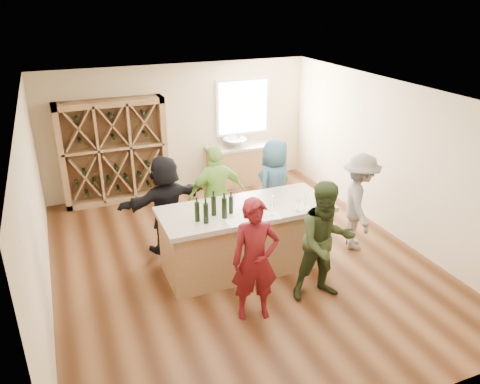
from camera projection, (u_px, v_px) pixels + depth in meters
name	position (u px, v px, depth m)	size (l,w,h in m)	color
floor	(239.00, 261.00, 7.99)	(6.00, 7.00, 0.10)	#56321B
ceiling	(239.00, 92.00, 6.84)	(6.00, 7.00, 0.10)	white
wall_back	(179.00, 127.00, 10.44)	(6.00, 0.10, 2.80)	beige
wall_front	(380.00, 315.00, 4.40)	(6.00, 0.10, 2.80)	beige
wall_left	(32.00, 215.00, 6.36)	(0.10, 7.00, 2.80)	beige
wall_right	(395.00, 159.00, 8.48)	(0.10, 7.00, 2.80)	beige
window_frame	(243.00, 107.00, 10.75)	(1.30, 0.06, 1.30)	white
window_pane	(243.00, 107.00, 10.72)	(1.18, 0.01, 1.18)	white
wine_rack	(114.00, 152.00, 9.80)	(2.20, 0.45, 2.20)	#956F47
back_counter_base	(243.00, 165.00, 11.01)	(1.60, 0.58, 0.86)	#956F47
back_counter_top	(243.00, 146.00, 10.83)	(1.70, 0.62, 0.06)	#AFA38F
sink	(235.00, 142.00, 10.71)	(0.54, 0.54, 0.19)	silver
faucet	(232.00, 138.00, 10.84)	(0.02, 0.02, 0.30)	silver
tasting_counter_base	(245.00, 240.00, 7.57)	(2.60, 1.00, 1.00)	#956F47
tasting_counter_top	(246.00, 210.00, 7.36)	(2.72, 1.12, 0.08)	#AFA38F
wine_bottle_a	(197.00, 212.00, 6.85)	(0.07, 0.07, 0.30)	black
wine_bottle_b	(206.00, 213.00, 6.79)	(0.08, 0.08, 0.31)	black
wine_bottle_c	(214.00, 205.00, 7.03)	(0.08, 0.08, 0.32)	black
wine_bottle_d	(224.00, 208.00, 6.94)	(0.08, 0.08, 0.33)	black
wine_bottle_e	(231.00, 205.00, 7.10)	(0.07, 0.07, 0.28)	black
wine_glass_b	(272.00, 211.00, 7.04)	(0.06, 0.06, 0.16)	white
wine_glass_c	(298.00, 206.00, 7.17)	(0.07, 0.07, 0.19)	white
wine_glass_d	(273.00, 200.00, 7.36)	(0.07, 0.07, 0.19)	white
wine_glass_e	(306.00, 199.00, 7.42)	(0.07, 0.07, 0.17)	white
tasting_menu_a	(234.00, 223.00, 6.85)	(0.21, 0.28, 0.00)	white
tasting_menu_b	(273.00, 215.00, 7.08)	(0.20, 0.27, 0.00)	white
tasting_menu_c	(303.00, 207.00, 7.35)	(0.21, 0.29, 0.00)	white
person_near_left	(255.00, 260.00, 6.26)	(0.65, 0.47, 1.78)	#590F14
person_near_right	(325.00, 242.00, 6.67)	(0.89, 0.49, 1.83)	#263319
person_server	(359.00, 202.00, 8.04)	(1.11, 0.52, 1.72)	slate
person_far_mid	(217.00, 194.00, 8.26)	(1.05, 0.54, 1.80)	#8CC64C
person_far_right	(274.00, 186.00, 8.66)	(0.87, 0.56, 1.77)	#335972
person_far_left	(166.00, 204.00, 7.98)	(1.60, 0.57, 1.72)	black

